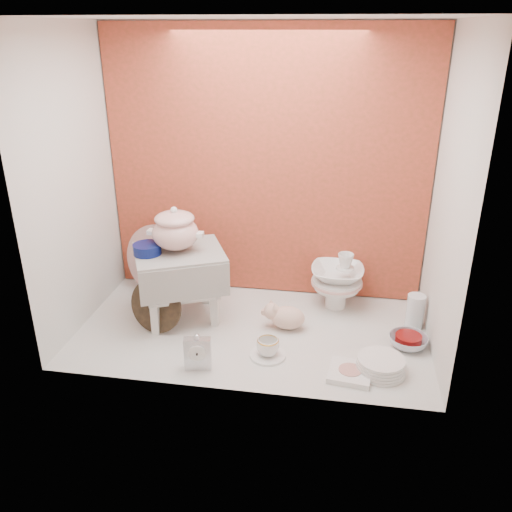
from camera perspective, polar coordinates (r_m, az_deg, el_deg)
The scene contains 17 objects.
ground at distance 2.80m, azimuth -0.48°, elevation -8.04°, with size 1.80×1.80×0.00m, color silver.
niche_shell at distance 2.62m, azimuth 0.14°, elevation 11.71°, with size 1.86×1.03×1.53m.
step_stool at distance 2.86m, azimuth -8.09°, elevation -3.09°, with size 0.45×0.38×0.39m, color silver, non-canonical shape.
soup_tureen at distance 2.75m, azimuth -8.71°, elevation 2.92°, with size 0.28×0.28×0.24m, color white, non-canonical shape.
cobalt_bowl at distance 2.76m, azimuth -11.64°, elevation 0.75°, with size 0.15×0.15×0.05m, color #0B1452.
floral_platter at distance 3.16m, azimuth -10.64°, elevation -0.42°, with size 0.42×0.09×0.42m, color silver, non-canonical shape.
blue_white_vase at distance 3.19m, azimuth -9.96°, elevation -1.60°, with size 0.25×0.25×0.27m, color white.
lacquer_tray at distance 2.78m, azimuth -10.72°, elevation -5.29°, with size 0.29×0.07×0.29m, color black, non-canonical shape.
mantel_clock at distance 2.49m, azimuth -6.30°, elevation -10.22°, with size 0.12×0.04×0.18m, color silver.
plush_pig at distance 2.79m, azimuth 3.44°, elevation -6.61°, with size 0.23×0.16×0.14m, color #D4A995.
teacup_saucer at distance 2.60m, azimuth 1.27°, elevation -10.64°, with size 0.17×0.17×0.01m, color white.
gold_rim_teacup at distance 2.57m, azimuth 1.28°, elevation -9.73°, with size 0.11×0.11×0.09m, color white.
lattice_dish at distance 2.51m, azimuth 10.08°, elevation -12.25°, with size 0.19×0.19×0.03m, color white.
dinner_plate_stack at distance 2.54m, azimuth 13.28°, elevation -11.36°, with size 0.23×0.23×0.07m, color white.
crystal_bowl at distance 2.76m, azimuth 16.06°, elevation -8.84°, with size 0.19×0.19×0.06m, color silver.
clear_glass_vase at distance 2.91m, azimuth 16.76°, elevation -5.74°, with size 0.09×0.09×0.19m, color silver.
porcelain_tower at distance 2.99m, azimuth 8.71°, elevation -2.57°, with size 0.29×0.29×0.33m, color white, non-canonical shape.
Camera 1 is at (0.41, -2.35, 1.46)m, focal length 37.14 mm.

